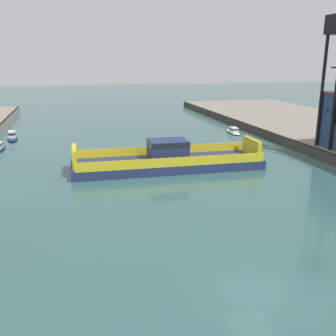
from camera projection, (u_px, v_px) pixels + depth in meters
name	position (u px, v px, depth m)	size (l,w,h in m)	color
ground_plane	(251.00, 289.00, 22.92)	(400.00, 400.00, 0.00)	#335B5B
chain_ferry	(168.00, 160.00, 48.06)	(23.81, 7.19, 3.65)	navy
moored_boat_near_left	(233.00, 131.00, 71.65)	(2.35, 6.30, 1.12)	white
moored_boat_far_left	(12.00, 137.00, 65.16)	(2.03, 5.15, 1.63)	navy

